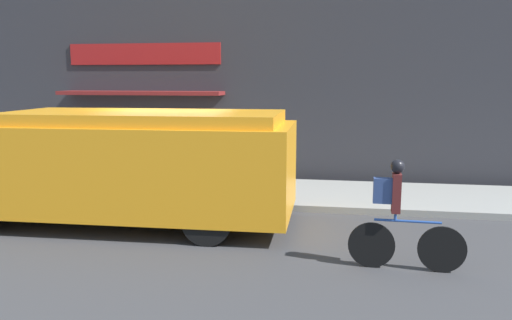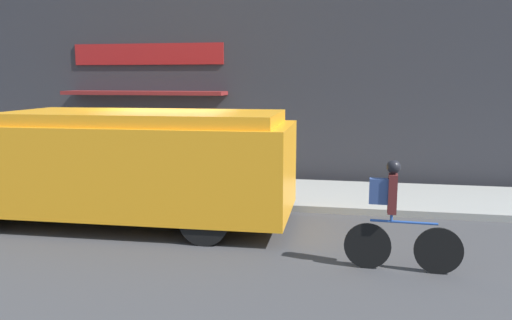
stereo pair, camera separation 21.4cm
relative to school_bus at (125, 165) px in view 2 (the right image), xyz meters
The scene contains 5 objects.
ground_plane 1.79m from the school_bus, 73.13° to the left, with size 70.00×70.00×0.00m, color #38383A.
sidewalk 2.94m from the school_bus, 81.51° to the left, with size 28.00×2.75×0.14m.
storefront 4.80m from the school_bus, 85.42° to the left, with size 17.70×0.92×5.46m.
school_bus is the anchor object (origin of this frame).
cyclist 5.06m from the school_bus, 18.03° to the right, with size 1.64×0.20×1.60m.
Camera 2 is at (3.72, -9.96, 2.71)m, focal length 35.00 mm.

